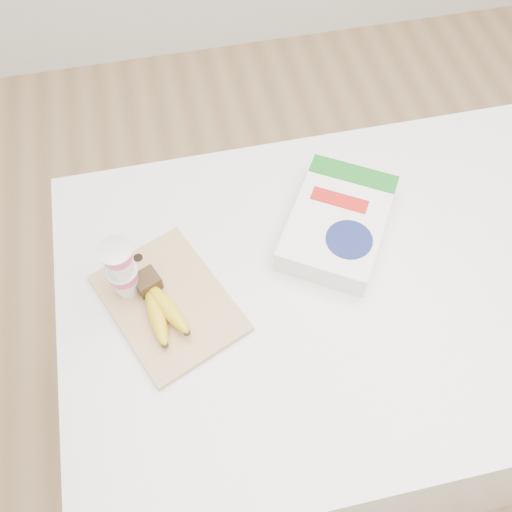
{
  "coord_description": "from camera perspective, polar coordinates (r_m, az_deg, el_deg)",
  "views": [
    {
      "loc": [
        -0.34,
        -0.53,
        1.96
      ],
      "look_at": [
        -0.2,
        0.08,
        0.97
      ],
      "focal_mm": 40.0,
      "sensor_mm": 36.0,
      "label": 1
    }
  ],
  "objects": [
    {
      "name": "room",
      "position": [
        0.88,
        14.56,
        11.47
      ],
      "size": [
        4.0,
        4.0,
        4.0
      ],
      "color": "tan",
      "rests_on": "ground"
    },
    {
      "name": "table",
      "position": [
        1.62,
        7.78,
        -10.6
      ],
      "size": [
        1.24,
        0.83,
        0.93
      ],
      "primitive_type": "cube",
      "color": "white",
      "rests_on": "ground"
    },
    {
      "name": "cutting_board",
      "position": [
        1.17,
        -8.71,
        -4.64
      ],
      "size": [
        0.31,
        0.35,
        0.01
      ],
      "primitive_type": "cube",
      "rotation": [
        0.0,
        0.0,
        0.4
      ],
      "color": "tan",
      "rests_on": "table"
    },
    {
      "name": "bananas",
      "position": [
        1.13,
        -9.66,
        -4.92
      ],
      "size": [
        0.11,
        0.18,
        0.05
      ],
      "color": "#382816",
      "rests_on": "cutting_board"
    },
    {
      "name": "yogurt_stack",
      "position": [
        1.11,
        -13.3,
        -1.3
      ],
      "size": [
        0.07,
        0.07,
        0.15
      ],
      "color": "white",
      "rests_on": "cutting_board"
    },
    {
      "name": "cereal_box",
      "position": [
        1.24,
        8.19,
        3.36
      ],
      "size": [
        0.32,
        0.35,
        0.06
      ],
      "rotation": [
        0.0,
        0.0,
        -0.56
      ],
      "color": "white",
      "rests_on": "table"
    }
  ]
}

